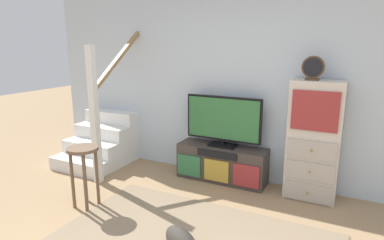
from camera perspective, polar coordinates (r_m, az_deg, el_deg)
The scene contains 7 objects.
back_wall at distance 4.33m, azimuth 10.57°, elevation 6.92°, with size 6.40×0.12×2.70m, color silver.
media_console at distance 4.43m, azimuth 5.22°, elevation -7.58°, with size 1.20×0.38×0.48m.
television at distance 4.28m, azimuth 5.50°, elevation -0.00°, with size 1.02×0.22×0.67m.
side_cabinet at distance 4.05m, azimuth 20.56°, elevation -3.50°, with size 0.58×0.38×1.41m.
desk_clock at distance 3.90m, azimuth 20.46°, elevation 8.53°, with size 0.25×0.08×0.27m.
staircase at distance 5.37m, azimuth -14.30°, elevation -2.72°, with size 1.00×1.36×2.20m.
bar_stool_near at distance 3.83m, azimuth -18.47°, elevation -7.12°, with size 0.34×0.34×0.70m.
Camera 1 is at (1.19, -1.67, 1.82)m, focal length 30.41 mm.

